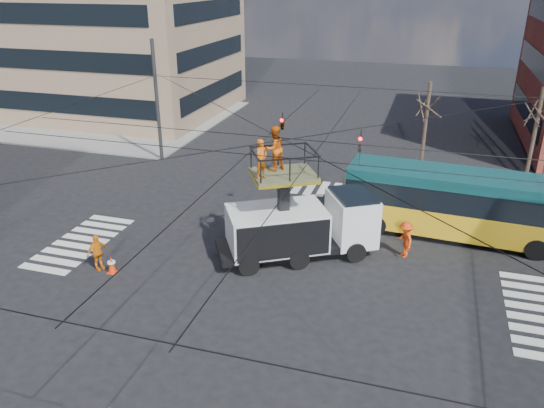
{
  "coord_description": "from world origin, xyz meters",
  "views": [
    {
      "loc": [
        5.17,
        -18.76,
        11.71
      ],
      "look_at": [
        -0.98,
        1.56,
        2.47
      ],
      "focal_mm": 35.0,
      "sensor_mm": 36.0,
      "label": 1
    }
  ],
  "objects": [
    {
      "name": "ground",
      "position": [
        0.0,
        0.0,
        0.0
      ],
      "size": [
        120.0,
        120.0,
        0.0
      ],
      "primitive_type": "plane",
      "color": "black",
      "rests_on": "ground"
    },
    {
      "name": "sidewalk_nw",
      "position": [
        -21.0,
        21.0,
        0.06
      ],
      "size": [
        18.0,
        18.0,
        0.12
      ],
      "primitive_type": "cube",
      "color": "slate",
      "rests_on": "ground"
    },
    {
      "name": "crosswalks",
      "position": [
        0.0,
        0.0,
        0.01
      ],
      "size": [
        22.4,
        22.4,
        0.02
      ],
      "primitive_type": null,
      "color": "silver",
      "rests_on": "ground"
    },
    {
      "name": "overhead_network",
      "position": [
        -0.07,
        0.4,
        4.29
      ],
      "size": [
        24.24,
        24.24,
        8.0
      ],
      "color": "#2D2D30",
      "rests_on": "ground"
    },
    {
      "name": "tree_a",
      "position": [
        5.0,
        13.5,
        4.63
      ],
      "size": [
        2.0,
        2.0,
        6.0
      ],
      "color": "#382B21",
      "rests_on": "ground"
    },
    {
      "name": "tree_b",
      "position": [
        11.0,
        13.5,
        4.63
      ],
      "size": [
        2.0,
        2.0,
        6.0
      ],
      "color": "#382B21",
      "rests_on": "ground"
    },
    {
      "name": "utility_truck",
      "position": [
        0.25,
        1.86,
        1.98
      ],
      "size": [
        7.2,
        5.53,
        5.93
      ],
      "rotation": [
        0.0,
        0.0,
        0.53
      ],
      "color": "black",
      "rests_on": "ground"
    },
    {
      "name": "city_bus",
      "position": [
        7.19,
        5.87,
        1.72
      ],
      "size": [
        11.13,
        3.35,
        3.2
      ],
      "rotation": [
        0.0,
        0.0,
        -0.07
      ],
      "color": "gold",
      "rests_on": "ground"
    },
    {
      "name": "traffic_cone",
      "position": [
        -7.02,
        -2.01,
        0.39
      ],
      "size": [
        0.36,
        0.36,
        0.78
      ],
      "primitive_type": "cone",
      "color": "red",
      "rests_on": "ground"
    },
    {
      "name": "worker_ground",
      "position": [
        -7.71,
        -1.92,
        0.81
      ],
      "size": [
        0.76,
        1.03,
        1.62
      ],
      "primitive_type": "imported",
      "rotation": [
        0.0,
        0.0,
        1.14
      ],
      "color": "orange",
      "rests_on": "ground"
    },
    {
      "name": "flagger",
      "position": [
        4.77,
        3.06,
        0.84
      ],
      "size": [
        1.05,
        1.25,
        1.69
      ],
      "primitive_type": "imported",
      "rotation": [
        0.0,
        0.0,
        -1.1
      ],
      "color": "red",
      "rests_on": "ground"
    }
  ]
}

